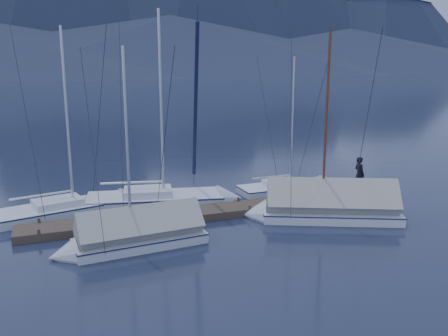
{
  "coord_description": "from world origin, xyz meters",
  "views": [
    {
      "loc": [
        -7.37,
        -17.63,
        6.9
      ],
      "look_at": [
        0.0,
        2.0,
        2.2
      ],
      "focal_mm": 38.0,
      "sensor_mm": 36.0,
      "label": 1
    }
  ],
  "objects": [
    {
      "name": "person",
      "position": [
        7.5,
        2.13,
        1.25
      ],
      "size": [
        0.46,
        0.68,
        1.82
      ],
      "primitive_type": "imported",
      "rotation": [
        0.0,
        0.0,
        1.61
      ],
      "color": "black",
      "rests_on": "dock"
    },
    {
      "name": "sailboat_covered_far",
      "position": [
        -4.82,
        -0.52,
        0.4
      ],
      "size": [
        5.98,
        2.49,
        8.2
      ],
      "color": "silver",
      "rests_on": "ground"
    },
    {
      "name": "mooring_posts",
      "position": [
        -0.5,
        2.0,
        0.35
      ],
      "size": [
        15.12,
        1.52,
        0.35
      ],
      "color": "#382D23",
      "rests_on": "ground"
    },
    {
      "name": "ground",
      "position": [
        0.0,
        0.0,
        0.0
      ],
      "size": [
        1000.0,
        1000.0,
        0.0
      ],
      "primitive_type": "plane",
      "color": "black",
      "rests_on": "ground"
    },
    {
      "name": "sailboat_open_left",
      "position": [
        -6.03,
        4.92,
        0.16
      ],
      "size": [
        7.3,
        3.64,
        9.3
      ],
      "color": "silver",
      "rests_on": "ground"
    },
    {
      "name": "sailboat_open_right",
      "position": [
        5.29,
        4.63,
        0.14
      ],
      "size": [
        6.03,
        2.57,
        7.91
      ],
      "color": "silver",
      "rests_on": "ground"
    },
    {
      "name": "dock",
      "position": [
        0.0,
        2.0,
        0.11
      ],
      "size": [
        18.0,
        1.5,
        0.54
      ],
      "color": "#382D23",
      "rests_on": "ground"
    },
    {
      "name": "sailboat_covered_near",
      "position": [
        3.79,
        -0.05,
        0.45
      ],
      "size": [
        7.25,
        4.81,
        9.1
      ],
      "color": "silver",
      "rests_on": "ground"
    },
    {
      "name": "sailboat_open_mid",
      "position": [
        -1.69,
        4.49,
        0.18
      ],
      "size": [
        8.01,
        3.82,
        10.22
      ],
      "color": "silver",
      "rests_on": "ground"
    }
  ]
}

